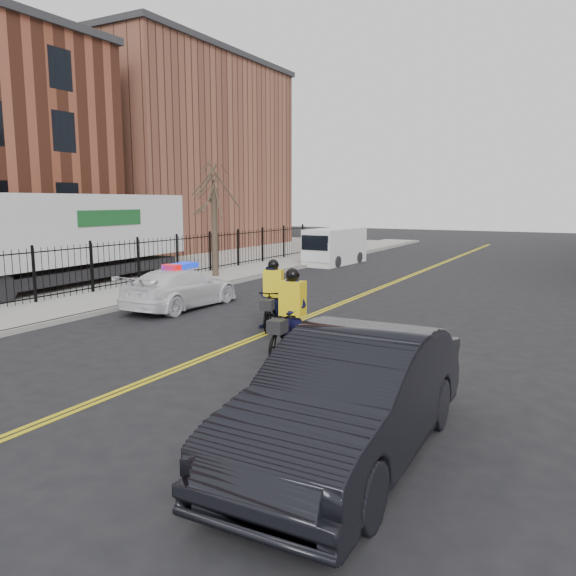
# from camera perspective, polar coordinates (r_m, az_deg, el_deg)

# --- Properties ---
(ground) EXTENTS (120.00, 120.00, 0.00)m
(ground) POSITION_cam_1_polar(r_m,az_deg,el_deg) (13.85, -6.21, -6.18)
(ground) COLOR black
(ground) RESTS_ON ground
(center_line_left) EXTENTS (0.10, 60.00, 0.01)m
(center_line_left) POSITION_cam_1_polar(r_m,az_deg,el_deg) (20.79, 6.30, -1.11)
(center_line_left) COLOR gold
(center_line_left) RESTS_ON ground
(center_line_right) EXTENTS (0.10, 60.00, 0.01)m
(center_line_right) POSITION_cam_1_polar(r_m,az_deg,el_deg) (20.73, 6.71, -1.14)
(center_line_right) COLOR gold
(center_line_right) RESTS_ON ground
(sidewalk) EXTENTS (3.00, 60.00, 0.15)m
(sidewalk) POSITION_cam_1_polar(r_m,az_deg,el_deg) (24.54, -9.92, 0.50)
(sidewalk) COLOR gray
(sidewalk) RESTS_ON ground
(curb) EXTENTS (0.20, 60.00, 0.15)m
(curb) POSITION_cam_1_polar(r_m,az_deg,el_deg) (23.64, -7.07, 0.25)
(curb) COLOR gray
(curb) RESTS_ON ground
(iron_fence) EXTENTS (0.12, 28.00, 2.00)m
(iron_fence) POSITION_cam_1_polar(r_m,az_deg,el_deg) (25.39, -12.62, 2.80)
(iron_fence) COLOR black
(iron_fence) RESTS_ON ground
(lot_pad) EXTENTS (18.00, 60.00, 0.02)m
(lot_pad) POSITION_cam_1_polar(r_m,az_deg,el_deg) (32.13, -24.73, 1.65)
(lot_pad) COLOR gray
(lot_pad) RESTS_ON ground
(warehouse_far) EXTENTS (14.00, 18.00, 14.00)m
(warehouse_far) POSITION_cam_1_polar(r_m,az_deg,el_deg) (46.64, -12.88, 12.83)
(warehouse_far) COLOR brown
(warehouse_far) RESTS_ON ground
(street_tree) EXTENTS (3.20, 3.20, 4.80)m
(street_tree) POSITION_cam_1_polar(r_m,az_deg,el_deg) (25.94, -7.51, 8.67)
(street_tree) COLOR #352A1F
(street_tree) RESTS_ON sidewalk
(police_cruiser) EXTENTS (1.89, 4.63, 1.50)m
(police_cruiser) POSITION_cam_1_polar(r_m,az_deg,el_deg) (19.21, -10.82, 0.00)
(police_cruiser) COLOR white
(police_cruiser) RESTS_ON ground
(dark_sedan) EXTENTS (1.96, 5.43, 1.78)m
(dark_sedan) POSITION_cam_1_polar(r_m,az_deg,el_deg) (7.94, 6.42, -10.99)
(dark_sedan) COLOR black
(dark_sedan) RESTS_ON ground
(cargo_van) EXTENTS (2.07, 4.93, 2.03)m
(cargo_van) POSITION_cam_1_polar(r_m,az_deg,el_deg) (32.12, 4.70, 4.19)
(cargo_van) COLOR white
(cargo_van) RESTS_ON ground
(semi_trailer) EXTENTS (3.27, 12.54, 3.86)m
(semi_trailer) POSITION_cam_1_polar(r_m,az_deg,el_deg) (25.69, -21.05, 5.17)
(semi_trailer) COLOR silver
(semi_trailer) RESTS_ON ground
(cyclist_near) EXTENTS (0.80, 2.13, 2.07)m
(cyclist_near) POSITION_cam_1_polar(r_m,az_deg,el_deg) (12.96, 0.45, -3.89)
(cyclist_near) COLOR black
(cyclist_near) RESTS_ON ground
(cyclist_far) EXTENTS (1.08, 2.04, 1.98)m
(cyclist_far) POSITION_cam_1_polar(r_m,az_deg,el_deg) (15.70, -1.49, -1.42)
(cyclist_far) COLOR black
(cyclist_far) RESTS_ON ground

